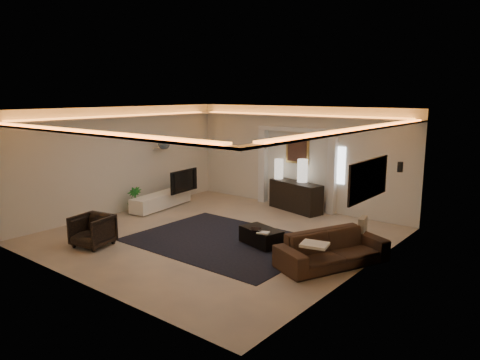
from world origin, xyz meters
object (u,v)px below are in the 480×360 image
Objects in this scene: sofa at (332,249)px; armchair at (93,231)px; console at (296,197)px; coffee_table at (261,236)px.

armchair is at bearing 140.40° from sofa.
coffee_table is at bearing -57.54° from console.
console is at bearing 65.70° from sofa.
coffee_table is 1.24× the size of armchair.
console is 3.19m from coffee_table.
sofa reaches higher than coffee_table.
sofa is 5.07m from armchair.
coffee_table is 3.64m from armchair.
armchair is at bearing -125.64° from coffee_table.
sofa is (2.74, -3.09, -0.08)m from console.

